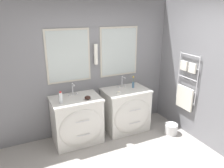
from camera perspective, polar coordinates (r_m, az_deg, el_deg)
The scene contains 11 objects.
wall_back at distance 4.28m, azimuth -5.17°, elevation 4.43°, with size 4.86×0.15×2.60m.
wall_right at distance 4.33m, azimuth 21.11°, elevation 3.14°, with size 0.13×3.78×2.60m.
vanity_left at distance 4.11m, azimuth -9.04°, elevation -9.34°, with size 0.89×0.69×0.87m.
vanity_right at distance 4.47m, azimuth 3.76°, elevation -6.76°, with size 0.89×0.69×0.87m.
faucet_left at distance 4.06m, azimuth -10.20°, elevation -1.37°, with size 0.17×0.14×0.24m.
faucet_right at distance 4.42m, azimuth 2.73°, elevation 0.58°, with size 0.17×0.14×0.24m.
toiletry_bottle at distance 3.78m, azimuth -13.24°, elevation -3.48°, with size 0.06×0.06×0.21m.
amenity_bowl at distance 3.88m, azimuth -6.40°, elevation -3.54°, with size 0.11×0.11×0.06m.
flower_vase at distance 4.42m, azimuth 5.55°, elevation 0.22°, with size 0.04×0.04×0.25m.
soap_dish at distance 4.13m, azimuth 1.74°, elevation -2.23°, with size 0.09×0.06×0.04m.
waste_bin at distance 4.63m, azimuth 15.15°, elevation -11.15°, with size 0.26×0.26×0.20m.
Camera 1 is at (-1.42, -2.02, 2.37)m, focal length 35.00 mm.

